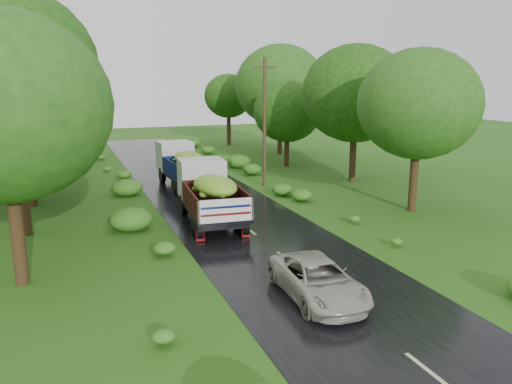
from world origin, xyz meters
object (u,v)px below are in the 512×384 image
truck_near (209,190)px  car (318,280)px  truck_far (183,163)px  utility_pole (264,121)px

truck_near → car: (0.74, -9.53, -0.93)m
truck_near → truck_far: (0.70, 8.51, -0.04)m
truck_near → truck_far: bearing=90.1°
truck_far → utility_pole: size_ratio=0.80×
car → truck_far: bearing=92.8°
truck_near → truck_far: truck_near is taller
truck_far → car: bearing=-92.8°
truck_far → utility_pole: bearing=-24.0°
truck_near → truck_far: size_ratio=1.04×
truck_near → utility_pole: 9.03m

